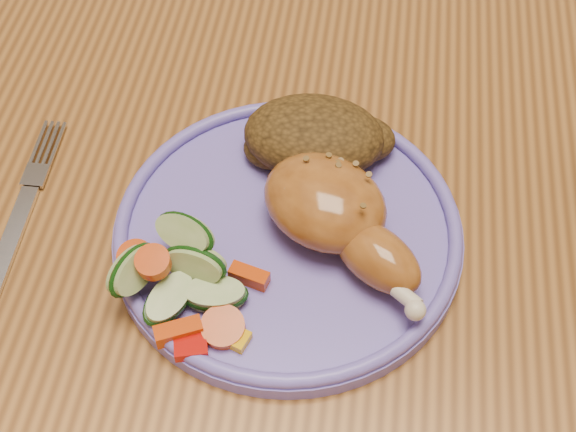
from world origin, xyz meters
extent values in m
cube|color=brown|center=(0.00, 0.00, 0.73)|extent=(0.90, 1.40, 0.04)
cube|color=brown|center=(-0.39, 0.64, 0.35)|extent=(0.06, 0.06, 0.71)
cube|color=#4C2D16|center=(0.00, 0.55, 0.43)|extent=(0.42, 0.42, 0.04)
cylinder|color=#4C2D16|center=(-0.18, 0.37, 0.21)|extent=(0.04, 0.04, 0.41)
cylinder|color=#4C2D16|center=(-0.18, 0.73, 0.21)|extent=(0.04, 0.04, 0.41)
cylinder|color=#4C2D16|center=(0.18, 0.37, 0.21)|extent=(0.04, 0.04, 0.41)
cylinder|color=#4C2D16|center=(0.18, 0.73, 0.21)|extent=(0.04, 0.04, 0.41)
cylinder|color=#6757BC|center=(-0.04, -0.08, 0.76)|extent=(0.24, 0.24, 0.01)
torus|color=#6757BC|center=(-0.04, -0.08, 0.77)|extent=(0.24, 0.24, 0.01)
ellipsoid|color=#A05C21|center=(-0.02, -0.08, 0.79)|extent=(0.11, 0.11, 0.05)
ellipsoid|color=#A05C21|center=(0.02, -0.11, 0.78)|extent=(0.08, 0.07, 0.04)
sphere|color=beige|center=(0.05, -0.15, 0.78)|extent=(0.01, 0.01, 0.01)
ellipsoid|color=#4A3212|center=(-0.03, -0.01, 0.78)|extent=(0.10, 0.08, 0.05)
ellipsoid|color=#4A3212|center=(0.00, 0.00, 0.77)|extent=(0.05, 0.04, 0.03)
ellipsoid|color=#4A3212|center=(-0.06, -0.02, 0.77)|extent=(0.04, 0.04, 0.02)
cube|color=#A50A05|center=(-0.09, -0.18, 0.77)|extent=(0.02, 0.02, 0.01)
cube|color=#E5A507|center=(-0.06, -0.17, 0.77)|extent=(0.02, 0.02, 0.01)
cylinder|color=red|center=(-0.14, -0.13, 0.77)|extent=(0.02, 0.03, 0.01)
cube|color=red|center=(-0.10, -0.18, 0.77)|extent=(0.03, 0.02, 0.01)
cube|color=red|center=(-0.06, -0.13, 0.77)|extent=(0.03, 0.02, 0.01)
cylinder|color=red|center=(-0.07, -0.17, 0.77)|extent=(0.03, 0.03, 0.01)
cylinder|color=red|center=(-0.12, -0.14, 0.79)|extent=(0.02, 0.02, 0.01)
cylinder|color=#A6B877|center=(-0.11, -0.16, 0.77)|extent=(0.05, 0.05, 0.02)
cylinder|color=#A6B877|center=(-0.10, -0.13, 0.78)|extent=(0.04, 0.03, 0.04)
cylinder|color=#A6B877|center=(-0.11, -0.12, 0.79)|extent=(0.05, 0.05, 0.04)
cylinder|color=#A6B877|center=(-0.08, -0.15, 0.77)|extent=(0.05, 0.05, 0.02)
cylinder|color=#A6B877|center=(-0.14, -0.14, 0.78)|extent=(0.04, 0.05, 0.04)
cube|color=silver|center=(-0.24, -0.12, 0.75)|extent=(0.02, 0.12, 0.00)
cube|color=silver|center=(-0.24, -0.05, 0.75)|extent=(0.02, 0.07, 0.00)
camera|label=1|loc=(0.00, -0.41, 1.21)|focal=50.00mm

